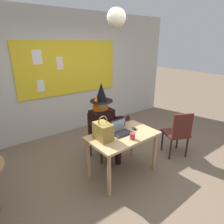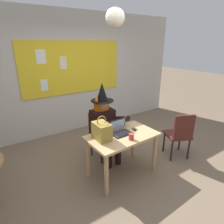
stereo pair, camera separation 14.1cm
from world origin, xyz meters
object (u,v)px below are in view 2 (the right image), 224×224
desk_main (122,141)px  coffee_mug (131,137)px  person_costumed (104,120)px  computer_mouse (134,129)px  laptop (120,130)px  chair_at_desk (101,132)px  chair_extra_corner (180,133)px  handbag (102,131)px

desk_main → coffee_mug: coffee_mug is taller
person_costumed → computer_mouse: person_costumed is taller
computer_mouse → desk_main: bearing=-172.3°
person_costumed → laptop: bearing=0.4°
desk_main → person_costumed: size_ratio=0.79×
chair_at_desk → person_costumed: person_costumed is taller
chair_at_desk → coffee_mug: (0.02, -0.89, 0.28)m
chair_extra_corner → person_costumed: bearing=79.9°
chair_at_desk → computer_mouse: size_ratio=8.53×
computer_mouse → person_costumed: bearing=115.8°
handbag → chair_at_desk: bearing=61.6°
coffee_mug → chair_extra_corner: size_ratio=0.10×
person_costumed → chair_extra_corner: bearing=56.8°
handbag → person_costumed: bearing=55.7°
computer_mouse → laptop: bearing=171.2°
laptop → computer_mouse: size_ratio=3.08×
computer_mouse → coffee_mug: bearing=-135.7°
person_costumed → laptop: 0.50m
chair_extra_corner → laptop: bearing=100.0°
computer_mouse → coffee_mug: 0.34m
laptop → chair_extra_corner: laptop is taller
handbag → coffee_mug: handbag is taller
computer_mouse → chair_extra_corner: 0.97m
person_costumed → laptop: size_ratio=4.53×
desk_main → chair_extra_corner: (1.17, -0.21, -0.10)m
desk_main → person_costumed: 0.60m
laptop → chair_extra_corner: bearing=-14.3°
laptop → coffee_mug: size_ratio=3.38×
coffee_mug → computer_mouse: bearing=43.9°
desk_main → laptop: size_ratio=3.56×
person_costumed → computer_mouse: 0.60m
handbag → chair_extra_corner: handbag is taller
chair_at_desk → laptop: laptop is taller
desk_main → computer_mouse: computer_mouse is taller
coffee_mug → desk_main: bearing=96.0°
chair_at_desk → coffee_mug: size_ratio=9.34×
chair_at_desk → computer_mouse: bearing=16.2°
chair_at_desk → laptop: bearing=-5.0°
handbag → desk_main: bearing=-10.0°
person_costumed → handbag: (-0.35, -0.51, 0.08)m
coffee_mug → chair_at_desk: bearing=91.3°
person_costumed → laptop: person_costumed is taller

